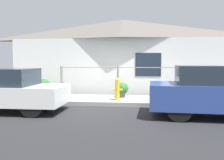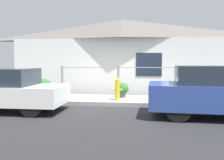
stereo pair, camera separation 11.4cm
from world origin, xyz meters
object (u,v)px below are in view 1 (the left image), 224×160
(potted_plant_near_hydrant, at_px, (122,89))
(potted_plant_by_fence, at_px, (44,86))
(car_left, at_px, (5,90))
(potted_plant_corner, at_px, (204,92))
(car_right, at_px, (222,91))
(fire_hydrant, at_px, (117,89))

(potted_plant_near_hydrant, distance_m, potted_plant_by_fence, 3.36)
(car_left, height_order, potted_plant_by_fence, car_left)
(potted_plant_corner, bearing_deg, potted_plant_near_hydrant, -179.82)
(car_left, bearing_deg, potted_plant_corner, 19.84)
(car_right, xyz_separation_m, fire_hydrant, (-3.11, 1.72, -0.16))
(potted_plant_by_fence, distance_m, potted_plant_corner, 6.45)
(car_left, bearing_deg, fire_hydrant, 26.54)
(car_right, relative_size, potted_plant_by_fence, 6.14)
(fire_hydrant, xyz_separation_m, potted_plant_corner, (3.22, 0.74, -0.17))
(car_right, relative_size, potted_plant_near_hydrant, 7.06)
(car_left, relative_size, potted_plant_by_fence, 5.50)
(potted_plant_near_hydrant, height_order, potted_plant_by_fence, potted_plant_by_fence)
(potted_plant_near_hydrant, bearing_deg, fire_hydrant, -99.27)
(car_left, distance_m, potted_plant_corner, 7.01)
(car_right, bearing_deg, potted_plant_by_fence, 158.76)
(fire_hydrant, bearing_deg, car_right, -28.96)
(potted_plant_near_hydrant, xyz_separation_m, potted_plant_by_fence, (-3.35, 0.30, 0.04))
(potted_plant_by_fence, relative_size, potted_plant_corner, 1.43)
(car_right, bearing_deg, potted_plant_corner, 89.72)
(car_left, height_order, potted_plant_corner, car_left)
(car_right, bearing_deg, car_left, -177.74)
(fire_hydrant, relative_size, potted_plant_near_hydrant, 1.40)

